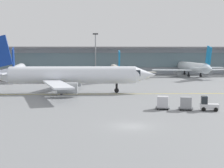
{
  "coord_description": "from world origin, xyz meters",
  "views": [
    {
      "loc": [
        -6.97,
        -39.78,
        9.0
      ],
      "look_at": [
        -0.02,
        19.36,
        3.0
      ],
      "focal_mm": 56.69,
      "sensor_mm": 36.0,
      "label": 1
    }
  ],
  "objects_px": {
    "gate_airplane_1": "(18,70)",
    "cargo_dolly_trailing": "(163,102)",
    "cargo_dolly_lead": "(186,103)",
    "gate_airplane_2": "(116,70)",
    "apron_light_mast_1": "(95,52)",
    "baggage_tug": "(208,105)",
    "taxiing_regional_jet": "(71,76)",
    "gate_airplane_3": "(193,67)"
  },
  "relations": [
    {
      "from": "gate_airplane_1",
      "to": "apron_light_mast_1",
      "type": "relative_size",
      "value": 2.02
    },
    {
      "from": "gate_airplane_1",
      "to": "cargo_dolly_lead",
      "type": "xyz_separation_m",
      "value": [
        31.8,
        -54.81,
        -1.75
      ]
    },
    {
      "from": "gate_airplane_2",
      "to": "cargo_dolly_trailing",
      "type": "bearing_deg",
      "value": -177.26
    },
    {
      "from": "gate_airplane_3",
      "to": "apron_light_mast_1",
      "type": "relative_size",
      "value": 2.12
    },
    {
      "from": "baggage_tug",
      "to": "gate_airplane_2",
      "type": "bearing_deg",
      "value": 113.48
    },
    {
      "from": "cargo_dolly_lead",
      "to": "apron_light_mast_1",
      "type": "xyz_separation_m",
      "value": [
        -8.5,
        67.22,
        6.63
      ]
    },
    {
      "from": "gate_airplane_3",
      "to": "cargo_dolly_trailing",
      "type": "distance_m",
      "value": 64.44
    },
    {
      "from": "gate_airplane_3",
      "to": "baggage_tug",
      "type": "height_order",
      "value": "gate_airplane_3"
    },
    {
      "from": "gate_airplane_2",
      "to": "taxiing_regional_jet",
      "type": "height_order",
      "value": "taxiing_regional_jet"
    },
    {
      "from": "gate_airplane_3",
      "to": "taxiing_regional_jet",
      "type": "height_order",
      "value": "taxiing_regional_jet"
    },
    {
      "from": "gate_airplane_2",
      "to": "cargo_dolly_lead",
      "type": "height_order",
      "value": "gate_airplane_2"
    },
    {
      "from": "baggage_tug",
      "to": "cargo_dolly_trailing",
      "type": "relative_size",
      "value": 1.17
    },
    {
      "from": "taxiing_regional_jet",
      "to": "cargo_dolly_trailing",
      "type": "distance_m",
      "value": 25.28
    },
    {
      "from": "gate_airplane_2",
      "to": "apron_light_mast_1",
      "type": "xyz_separation_m",
      "value": [
        -5.19,
        12.84,
        5.12
      ]
    },
    {
      "from": "gate_airplane_3",
      "to": "taxiing_regional_jet",
      "type": "distance_m",
      "value": 54.52
    },
    {
      "from": "gate_airplane_1",
      "to": "cargo_dolly_trailing",
      "type": "distance_m",
      "value": 60.98
    },
    {
      "from": "gate_airplane_2",
      "to": "taxiing_regional_jet",
      "type": "bearing_deg",
      "value": 159.96
    },
    {
      "from": "gate_airplane_1",
      "to": "gate_airplane_3",
      "type": "xyz_separation_m",
      "value": [
        54.26,
        5.24,
        0.14
      ]
    },
    {
      "from": "gate_airplane_1",
      "to": "taxiing_regional_jet",
      "type": "relative_size",
      "value": 0.8
    },
    {
      "from": "gate_airplane_1",
      "to": "cargo_dolly_trailing",
      "type": "xyz_separation_m",
      "value": [
        28.6,
        -53.83,
        -1.75
      ]
    },
    {
      "from": "cargo_dolly_lead",
      "to": "taxiing_regional_jet",
      "type": "bearing_deg",
      "value": 144.05
    },
    {
      "from": "cargo_dolly_lead",
      "to": "gate_airplane_2",
      "type": "bearing_deg",
      "value": 110.46
    },
    {
      "from": "gate_airplane_1",
      "to": "cargo_dolly_lead",
      "type": "height_order",
      "value": "gate_airplane_1"
    },
    {
      "from": "cargo_dolly_trailing",
      "to": "taxiing_regional_jet",
      "type": "bearing_deg",
      "value": 139.56
    },
    {
      "from": "apron_light_mast_1",
      "to": "baggage_tug",
      "type": "bearing_deg",
      "value": -80.42
    },
    {
      "from": "gate_airplane_1",
      "to": "gate_airplane_2",
      "type": "xyz_separation_m",
      "value": [
        28.49,
        -0.43,
        -0.24
      ]
    },
    {
      "from": "taxiing_regional_jet",
      "to": "cargo_dolly_lead",
      "type": "xyz_separation_m",
      "value": [
        16.75,
        -22.18,
        -2.46
      ]
    },
    {
      "from": "gate_airplane_2",
      "to": "baggage_tug",
      "type": "height_order",
      "value": "gate_airplane_2"
    },
    {
      "from": "gate_airplane_3",
      "to": "cargo_dolly_trailing",
      "type": "relative_size",
      "value": 11.99
    },
    {
      "from": "baggage_tug",
      "to": "taxiing_regional_jet",
      "type": "bearing_deg",
      "value": 147.51
    },
    {
      "from": "gate_airplane_1",
      "to": "baggage_tug",
      "type": "xyz_separation_m",
      "value": [
        34.79,
        -55.73,
        -1.91
      ]
    },
    {
      "from": "cargo_dolly_trailing",
      "to": "apron_light_mast_1",
      "type": "height_order",
      "value": "apron_light_mast_1"
    },
    {
      "from": "gate_airplane_2",
      "to": "apron_light_mast_1",
      "type": "height_order",
      "value": "apron_light_mast_1"
    },
    {
      "from": "gate_airplane_1",
      "to": "taxiing_regional_jet",
      "type": "bearing_deg",
      "value": -157.61
    },
    {
      "from": "gate_airplane_1",
      "to": "cargo_dolly_trailing",
      "type": "height_order",
      "value": "gate_airplane_1"
    },
    {
      "from": "gate_airplane_3",
      "to": "cargo_dolly_lead",
      "type": "bearing_deg",
      "value": 157.69
    },
    {
      "from": "taxiing_regional_jet",
      "to": "cargo_dolly_lead",
      "type": "distance_m",
      "value": 27.91
    },
    {
      "from": "baggage_tug",
      "to": "apron_light_mast_1",
      "type": "height_order",
      "value": "apron_light_mast_1"
    },
    {
      "from": "baggage_tug",
      "to": "cargo_dolly_trailing",
      "type": "distance_m",
      "value": 6.48
    },
    {
      "from": "cargo_dolly_lead",
      "to": "cargo_dolly_trailing",
      "type": "xyz_separation_m",
      "value": [
        -3.21,
        0.98,
        0.0
      ]
    },
    {
      "from": "gate_airplane_1",
      "to": "cargo_dolly_trailing",
      "type": "relative_size",
      "value": 11.41
    },
    {
      "from": "cargo_dolly_lead",
      "to": "apron_light_mast_1",
      "type": "height_order",
      "value": "apron_light_mast_1"
    }
  ]
}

